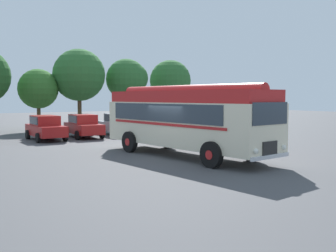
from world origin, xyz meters
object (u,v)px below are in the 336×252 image
(vintage_bus, at_px, (185,118))
(car_near_left, at_px, (46,128))
(car_mid_right, at_px, (120,124))
(car_mid_left, at_px, (83,126))
(car_far_right, at_px, (155,123))

(vintage_bus, height_order, car_near_left, vintage_bus)
(car_mid_right, bearing_deg, car_near_left, -177.48)
(vintage_bus, distance_m, car_mid_left, 11.37)
(car_near_left, height_order, car_far_right, same)
(car_mid_right, bearing_deg, car_mid_left, -179.88)
(car_far_right, bearing_deg, car_near_left, 179.85)
(car_mid_right, relative_size, car_far_right, 0.98)
(car_mid_left, height_order, car_far_right, same)
(vintage_bus, height_order, car_far_right, vintage_bus)
(car_mid_left, height_order, car_mid_right, same)
(car_near_left, height_order, car_mid_right, same)
(car_far_right, bearing_deg, car_mid_right, 174.64)
(car_mid_right, distance_m, car_far_right, 2.91)
(car_mid_right, bearing_deg, vintage_bus, -100.02)
(car_mid_left, distance_m, car_far_right, 5.82)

